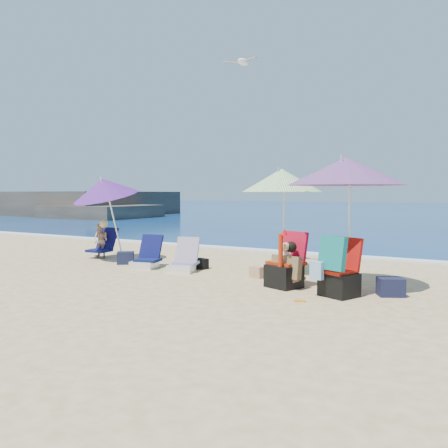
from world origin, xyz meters
The scene contains 20 objects.
ground centered at (0.00, 0.00, 0.00)m, with size 120.00×120.00×0.00m.
sea centered at (0.00, 45.00, -0.05)m, with size 120.00×80.00×0.12m.
foam centered at (0.00, 5.10, 0.02)m, with size 120.00×0.50×0.04m.
headland centered at (-27.29, 19.73, 0.57)m, with size 20.50×11.50×2.60m.
umbrella_turquoise centered at (2.40, 0.82, 2.17)m, with size 2.76×2.76×2.47m.
umbrella_striped centered at (0.72, 1.77, 2.05)m, with size 2.15×2.15×2.35m.
umbrella_blue centered at (-4.00, 1.15, 1.91)m, with size 2.07×2.12×2.33m.
furled_umbrella centered at (1.44, 0.08, 0.63)m, with size 0.22×0.17×1.14m.
chair_navy centered at (-2.32, 0.81, 0.20)m, with size 0.72×0.80×0.77m.
chair_rainbow centered at (-1.26, 0.83, 0.20)m, with size 0.70×0.86×0.76m.
camp_chair_left centered at (1.41, 0.37, 0.31)m, with size 0.76×0.80×1.04m.
camp_chair_right centered at (2.50, 0.07, 0.38)m, with size 0.80×0.83×1.06m.
person_center centered at (1.46, 0.30, 0.42)m, with size 0.62×0.54×0.87m.
person_left centered at (-4.54, 1.56, 0.47)m, with size 0.61×0.75×1.04m.
bag_navy_a centered at (-3.14, 0.99, 0.16)m, with size 0.49×0.47×0.31m.
bag_black_a centered at (-1.13, 1.33, 0.12)m, with size 0.35×0.28×0.24m.
bag_tan centered at (0.52, 0.96, 0.12)m, with size 0.31×0.24×0.24m.
bag_navy_b centered at (3.28, 0.56, 0.16)m, with size 0.52×0.48×0.32m.
orange_item centered at (2.07, -0.62, 0.01)m, with size 0.22×0.16×0.03m.
seagull centered at (-0.41, 2.07, 4.83)m, with size 0.85×0.41×0.16m.
Camera 1 is at (4.74, -7.66, 1.77)m, focal length 36.98 mm.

